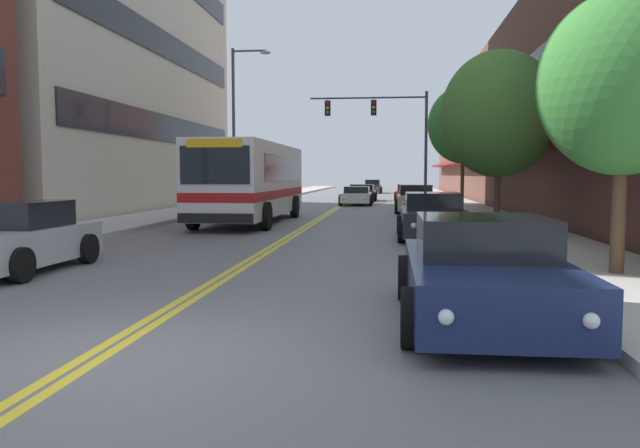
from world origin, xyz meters
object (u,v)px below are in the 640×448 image
Objects in this scene: car_silver_parked_left_mid at (16,239)px; street_lamp_left_far at (238,116)px; street_tree_right_mid at (499,114)px; car_black_moving_lead at (362,193)px; car_beige_parked_right_mid at (416,200)px; car_champagne_parked_left_far at (258,198)px; car_red_parked_right_far at (408,193)px; city_bus at (252,179)px; street_tree_right_far at (463,125)px; car_navy_parked_right_foreground at (483,273)px; street_tree_right_near at (623,83)px; fire_hydrant at (516,234)px; car_dark_grey_moving_second at (372,187)px; car_charcoal_parked_right_end at (433,217)px; traffic_signal_mast at (387,124)px; car_white_moving_third at (357,196)px.

car_silver_parked_left_mid is 21.77m from street_lamp_left_far.
car_black_moving_lead is at bearing 101.90° from street_tree_right_mid.
car_black_moving_lead is (-3.42, 13.97, -0.08)m from car_beige_parked_right_mid.
car_champagne_parked_left_far is 0.89× the size of car_red_parked_right_far.
street_tree_right_mid is at bearing 38.25° from car_silver_parked_left_mid.
street_tree_right_mid is at bearing -85.35° from car_red_parked_right_far.
car_beige_parked_right_mid reaches higher than car_champagne_parked_left_far.
city_bus is 2.39× the size of car_black_moving_lead.
street_tree_right_far is at bearing -3.70° from street_lamp_left_far.
car_silver_parked_left_mid is at bearing 159.18° from car_navy_parked_right_foreground.
street_tree_right_near is at bearing -79.70° from car_black_moving_lead.
street_tree_right_near reaches higher than car_black_moving_lead.
street_tree_right_near is (2.88, -34.40, 2.99)m from car_red_parked_right_far.
fire_hydrant is at bearing -63.18° from car_champagne_parked_left_far.
car_navy_parked_right_foreground is at bearing -89.99° from car_red_parked_right_far.
car_silver_parked_left_mid is 54.15m from car_dark_grey_moving_second.
traffic_signal_mast is (-1.58, 19.16, 4.34)m from car_charcoal_parked_right_end.
car_navy_parked_right_foreground is at bearing -95.63° from street_tree_right_far.
car_black_moving_lead is 26.89m from street_tree_right_mid.
car_beige_parked_right_mid is 0.79× the size of street_tree_right_mid.
car_white_moving_third is 0.86× the size of street_tree_right_mid.
traffic_signal_mast is (-1.53, 30.05, 4.33)m from car_navy_parked_right_foreground.
street_tree_right_far is at bearing -53.83° from car_white_moving_third.
car_dark_grey_moving_second is at bearing 95.33° from fire_hydrant.
city_bus reaches higher than car_red_parked_right_far.
car_silver_parked_left_mid is 35.62m from car_red_parked_right_far.
car_navy_parked_right_foreground is at bearing -67.58° from city_bus.
car_champagne_parked_left_far is 23.04m from fire_hydrant.
car_silver_parked_left_mid is at bearing -100.53° from car_white_moving_third.
street_tree_right_near is at bearing -53.55° from city_bus.
street_lamp_left_far is 17.23m from street_tree_right_mid.
street_tree_right_mid is (11.50, -12.77, -1.23)m from street_lamp_left_far.
street_tree_right_near is at bearing -64.01° from fire_hydrant.
car_white_moving_third is at bearing 105.53° from street_tree_right_mid.
street_lamp_left_far is at bearing 120.66° from fire_hydrant.
street_lamp_left_far reaches higher than traffic_signal_mast.
car_champagne_parked_left_far is at bearing -128.15° from car_red_parked_right_far.
car_charcoal_parked_right_end reaches higher than car_champagne_parked_left_far.
car_silver_parked_left_mid is 0.58× the size of traffic_signal_mast.
street_tree_right_far is (5.53, -33.32, 3.79)m from car_dark_grey_moving_second.
car_champagne_parked_left_far is at bearing 116.73° from street_tree_right_near.
traffic_signal_mast reaches higher than car_red_parked_right_far.
car_beige_parked_right_mid is at bearing -89.85° from car_red_parked_right_far.
car_silver_parked_left_mid is 0.74× the size of street_tree_right_mid.
car_charcoal_parked_right_end is at bearing 107.78° from fire_hydrant.
car_champagne_parked_left_far is 4.94m from street_lamp_left_far.
street_tree_right_far is (11.06, 20.54, 3.79)m from car_silver_parked_left_mid.
fire_hydrant is at bearing -59.34° from street_lamp_left_far.
car_white_moving_third is 5.54× the size of fire_hydrant.
car_silver_parked_left_mid is 14.14m from street_tree_right_mid.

